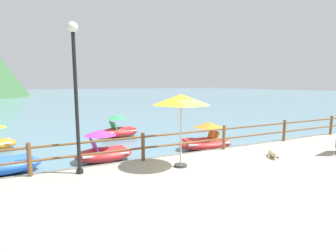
{
  "coord_description": "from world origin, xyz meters",
  "views": [
    {
      "loc": [
        -5.21,
        -6.86,
        2.97
      ],
      "look_at": [
        1.06,
        5.0,
        0.9
      ],
      "focal_mm": 29.88,
      "sensor_mm": 36.0,
      "label": 1
    }
  ],
  "objects_px": {
    "dog_resting": "(273,154)",
    "pedal_boat_2": "(206,141)",
    "lamp_post": "(76,85)",
    "pedal_boat_0": "(119,130)",
    "pedal_boat_1": "(104,151)",
    "pedal_boat_3": "(1,165)",
    "beach_umbrella": "(181,101)"
  },
  "relations": [
    {
      "from": "beach_umbrella",
      "to": "dog_resting",
      "type": "relative_size",
      "value": 2.5
    },
    {
      "from": "dog_resting",
      "to": "pedal_boat_3",
      "type": "xyz_separation_m",
      "value": [
        -8.4,
        3.67,
        -0.22
      ]
    },
    {
      "from": "pedal_boat_2",
      "to": "pedal_boat_3",
      "type": "distance_m",
      "value": 7.95
    },
    {
      "from": "pedal_boat_2",
      "to": "pedal_boat_1",
      "type": "bearing_deg",
      "value": 177.65
    },
    {
      "from": "lamp_post",
      "to": "dog_resting",
      "type": "relative_size",
      "value": 4.67
    },
    {
      "from": "pedal_boat_1",
      "to": "pedal_boat_3",
      "type": "bearing_deg",
      "value": 178.2
    },
    {
      "from": "pedal_boat_2",
      "to": "beach_umbrella",
      "type": "bearing_deg",
      "value": -136.33
    },
    {
      "from": "dog_resting",
      "to": "pedal_boat_0",
      "type": "bearing_deg",
      "value": 110.61
    },
    {
      "from": "dog_resting",
      "to": "pedal_boat_1",
      "type": "height_order",
      "value": "pedal_boat_1"
    },
    {
      "from": "dog_resting",
      "to": "pedal_boat_0",
      "type": "distance_m",
      "value": 8.5
    },
    {
      "from": "beach_umbrella",
      "to": "pedal_boat_0",
      "type": "height_order",
      "value": "beach_umbrella"
    },
    {
      "from": "beach_umbrella",
      "to": "pedal_boat_2",
      "type": "relative_size",
      "value": 0.82
    },
    {
      "from": "dog_resting",
      "to": "pedal_boat_3",
      "type": "relative_size",
      "value": 0.35
    },
    {
      "from": "pedal_boat_0",
      "to": "pedal_boat_2",
      "type": "bearing_deg",
      "value": -60.98
    },
    {
      "from": "pedal_boat_2",
      "to": "pedal_boat_3",
      "type": "height_order",
      "value": "pedal_boat_2"
    },
    {
      "from": "pedal_boat_1",
      "to": "pedal_boat_3",
      "type": "height_order",
      "value": "pedal_boat_1"
    },
    {
      "from": "pedal_boat_0",
      "to": "pedal_boat_3",
      "type": "xyz_separation_m",
      "value": [
        -5.41,
        -4.28,
        -0.12
      ]
    },
    {
      "from": "beach_umbrella",
      "to": "pedal_boat_2",
      "type": "height_order",
      "value": "beach_umbrella"
    },
    {
      "from": "pedal_boat_0",
      "to": "pedal_boat_2",
      "type": "distance_m",
      "value": 5.23
    },
    {
      "from": "pedal_boat_0",
      "to": "beach_umbrella",
      "type": "bearing_deg",
      "value": -93.42
    },
    {
      "from": "dog_resting",
      "to": "pedal_boat_1",
      "type": "bearing_deg",
      "value": 144.7
    },
    {
      "from": "lamp_post",
      "to": "pedal_boat_2",
      "type": "bearing_deg",
      "value": 19.26
    },
    {
      "from": "pedal_boat_3",
      "to": "beach_umbrella",
      "type": "bearing_deg",
      "value": -32.32
    },
    {
      "from": "lamp_post",
      "to": "pedal_boat_0",
      "type": "relative_size",
      "value": 1.93
    },
    {
      "from": "pedal_boat_0",
      "to": "pedal_boat_3",
      "type": "relative_size",
      "value": 0.85
    },
    {
      "from": "lamp_post",
      "to": "pedal_boat_0",
      "type": "bearing_deg",
      "value": 63.3
    },
    {
      "from": "lamp_post",
      "to": "dog_resting",
      "type": "height_order",
      "value": "lamp_post"
    },
    {
      "from": "beach_umbrella",
      "to": "dog_resting",
      "type": "height_order",
      "value": "beach_umbrella"
    },
    {
      "from": "dog_resting",
      "to": "pedal_boat_2",
      "type": "height_order",
      "value": "pedal_boat_2"
    },
    {
      "from": "lamp_post",
      "to": "beach_umbrella",
      "type": "xyz_separation_m",
      "value": [
        2.89,
        -0.79,
        -0.47
      ]
    },
    {
      "from": "pedal_boat_1",
      "to": "pedal_boat_2",
      "type": "relative_size",
      "value": 0.81
    },
    {
      "from": "beach_umbrella",
      "to": "pedal_boat_1",
      "type": "bearing_deg",
      "value": 117.86
    }
  ]
}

